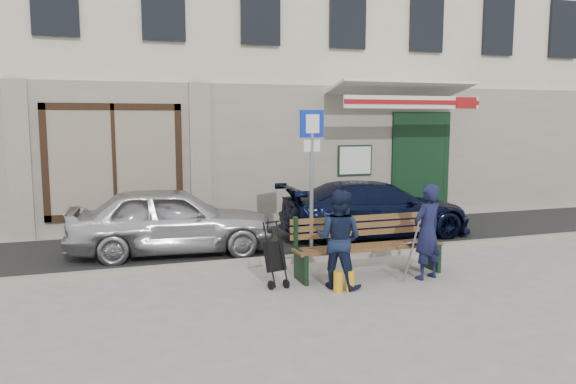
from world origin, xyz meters
name	(u,v)px	position (x,y,z in m)	size (l,w,h in m)	color
ground	(353,284)	(0.00, 0.00, 0.00)	(80.00, 80.00, 0.00)	#9E9991
asphalt_lane	(287,241)	(0.00, 3.10, 0.01)	(60.00, 3.20, 0.01)	#282828
curb	(316,257)	(0.00, 1.50, 0.06)	(60.00, 0.18, 0.12)	#9E9384
building	(227,27)	(0.01, 8.45, 4.97)	(20.00, 8.27, 10.00)	beige
car_silver	(172,220)	(-2.29, 2.79, 0.62)	(1.47, 3.64, 1.24)	silver
car_navy	(376,209)	(1.91, 2.98, 0.58)	(1.63, 4.01, 1.16)	black
parking_sign	(312,159)	(0.07, 1.92, 1.72)	(0.47, 0.13, 2.58)	gray
bench	(366,246)	(0.40, 0.39, 0.46)	(2.40, 1.17, 0.98)	brown
man	(427,232)	(1.19, -0.07, 0.73)	(0.53, 0.35, 1.46)	#141738
woman	(339,239)	(-0.26, -0.06, 0.71)	(0.69, 0.54, 1.43)	#141D37
stroller	(275,258)	(-1.11, 0.31, 0.41)	(0.33, 0.43, 0.94)	black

